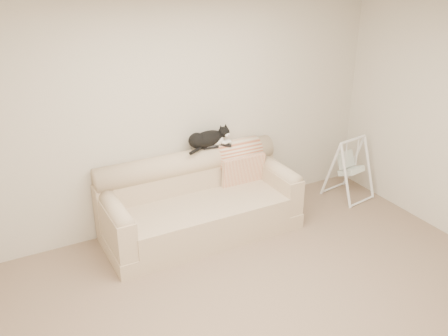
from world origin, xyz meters
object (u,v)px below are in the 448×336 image
object	(u,v)px
sofa	(198,203)
remote_b	(224,145)
baby_swing	(349,167)
remote_a	(211,147)
tuxedo_cat	(208,139)

from	to	relation	value
sofa	remote_b	size ratio (longest dim) A/B	12.97
remote_b	baby_swing	xyz separation A→B (m)	(1.66, -0.33, -0.50)
remote_b	remote_a	bearing A→B (deg)	172.20
remote_a	tuxedo_cat	size ratio (longest dim) A/B	0.31
remote_a	tuxedo_cat	world-z (taller)	tuxedo_cat
remote_a	tuxedo_cat	xyz separation A→B (m)	(-0.02, 0.02, 0.10)
baby_swing	remote_a	bearing A→B (deg)	169.02
sofa	baby_swing	distance (m)	2.11
remote_b	baby_swing	world-z (taller)	remote_b
sofa	baby_swing	world-z (taller)	sofa
sofa	remote_b	xyz separation A→B (m)	(0.44, 0.20, 0.56)
remote_a	remote_b	world-z (taller)	remote_a
sofa	tuxedo_cat	size ratio (longest dim) A/B	3.66
tuxedo_cat	baby_swing	bearing A→B (deg)	-11.42
remote_a	baby_swing	bearing A→B (deg)	-10.98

